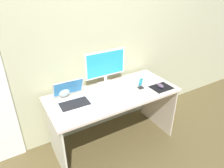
% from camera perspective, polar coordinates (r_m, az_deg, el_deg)
% --- Properties ---
extents(ground_plane, '(8.00, 8.00, 0.00)m').
position_cam_1_polar(ground_plane, '(2.75, 0.30, -15.67)').
color(ground_plane, brown).
extents(wall_back, '(6.00, 0.04, 2.50)m').
position_cam_1_polar(wall_back, '(2.45, -4.70, 12.49)').
color(wall_back, '#B5B791').
rests_on(wall_back, ground_plane).
extents(desk, '(1.50, 0.67, 0.72)m').
position_cam_1_polar(desk, '(2.39, 0.34, -5.55)').
color(desk, beige).
rests_on(desk, ground_plane).
extents(monitor, '(0.52, 0.14, 0.43)m').
position_cam_1_polar(monitor, '(2.41, -1.86, 5.16)').
color(monitor, white).
rests_on(monitor, desk).
extents(laptop, '(0.35, 0.34, 0.22)m').
position_cam_1_polar(laptop, '(2.17, -11.11, -4.02)').
color(laptop, silver).
rests_on(laptop, desk).
extents(fishbowl, '(0.15, 0.15, 0.15)m').
position_cam_1_polar(fishbowl, '(2.29, -13.56, -1.74)').
color(fishbowl, silver).
rests_on(fishbowl, desk).
extents(keyboard_external, '(0.39, 0.12, 0.01)m').
position_cam_1_polar(keyboard_external, '(2.18, 4.19, -4.63)').
color(keyboard_external, white).
rests_on(keyboard_external, desk).
extents(mousepad, '(0.25, 0.20, 0.00)m').
position_cam_1_polar(mousepad, '(2.50, 13.68, -0.94)').
color(mousepad, black).
rests_on(mousepad, desk).
extents(mouse, '(0.07, 0.10, 0.04)m').
position_cam_1_polar(mouse, '(2.50, 13.48, -0.44)').
color(mouse, '#53415A').
rests_on(mouse, mousepad).
extents(phone_in_dock, '(0.06, 0.05, 0.14)m').
position_cam_1_polar(phone_in_dock, '(2.42, 8.03, -0.13)').
color(phone_in_dock, black).
rests_on(phone_in_dock, desk).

